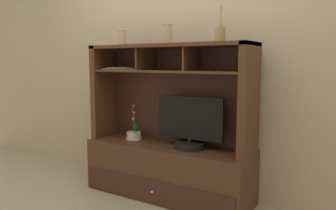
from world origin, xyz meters
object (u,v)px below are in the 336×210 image
at_px(magazine_stack_left, 123,68).
at_px(diffuser_bottle, 220,34).
at_px(media_console, 168,153).
at_px(accent_vase, 122,38).
at_px(potted_orchid, 134,135).
at_px(tv_monitor, 190,127).
at_px(ceramic_vase, 167,34).

relative_size(magazine_stack_left, diffuser_bottle, 1.30).
relative_size(media_console, accent_vase, 10.47).
bearing_deg(potted_orchid, magazine_stack_left, -166.19).
xyz_separation_m(tv_monitor, diffuser_bottle, (0.27, -0.03, 0.76)).
bearing_deg(accent_vase, diffuser_bottle, -0.69).
xyz_separation_m(potted_orchid, accent_vase, (-0.10, -0.03, 0.91)).
relative_size(media_console, tv_monitor, 2.50).
height_order(media_console, ceramic_vase, ceramic_vase).
relative_size(tv_monitor, ceramic_vase, 3.50).
xyz_separation_m(potted_orchid, magazine_stack_left, (-0.10, -0.03, 0.63)).
distance_m(diffuser_bottle, accent_vase, 0.98).
bearing_deg(ceramic_vase, magazine_stack_left, 179.10).
bearing_deg(ceramic_vase, accent_vase, 179.96).
height_order(tv_monitor, accent_vase, accent_vase).
bearing_deg(magazine_stack_left, diffuser_bottle, -1.12).
height_order(potted_orchid, magazine_stack_left, magazine_stack_left).
bearing_deg(magazine_stack_left, ceramic_vase, -0.90).
xyz_separation_m(potted_orchid, diffuser_bottle, (0.88, -0.04, 0.90)).
bearing_deg(tv_monitor, accent_vase, -178.32).
bearing_deg(potted_orchid, diffuser_bottle, -2.90).
bearing_deg(diffuser_bottle, tv_monitor, 173.16).
height_order(media_console, tv_monitor, media_console).
distance_m(ceramic_vase, accent_vase, 0.49).
xyz_separation_m(tv_monitor, ceramic_vase, (-0.22, -0.02, 0.78)).
bearing_deg(media_console, potted_orchid, 178.86).
xyz_separation_m(magazine_stack_left, ceramic_vase, (0.49, -0.01, 0.30)).
height_order(potted_orchid, ceramic_vase, ceramic_vase).
distance_m(diffuser_bottle, ceramic_vase, 0.49).
bearing_deg(accent_vase, tv_monitor, 1.68).
bearing_deg(media_console, magazine_stack_left, -177.96).
distance_m(magazine_stack_left, accent_vase, 0.28).
xyz_separation_m(media_console, magazine_stack_left, (-0.49, -0.02, 0.75)).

